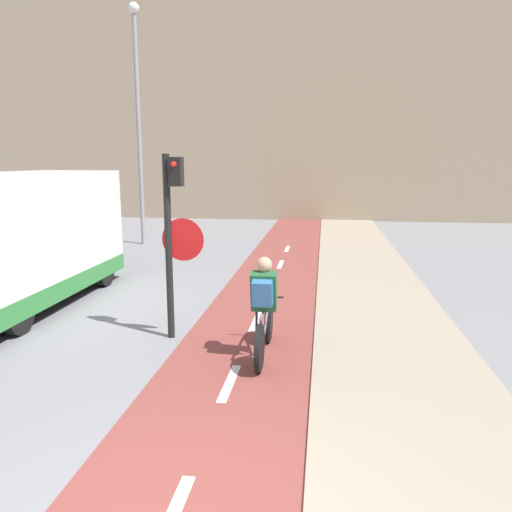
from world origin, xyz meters
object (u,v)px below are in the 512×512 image
object	(u,v)px
street_lamp_far	(138,104)
cyclist_near	(264,310)
van	(23,241)
traffic_light_pole	(173,226)

from	to	relation	value
street_lamp_far	cyclist_near	size ratio (longest dim) A/B	4.33
street_lamp_far	van	xyz separation A→B (m)	(0.36, -7.45, -3.39)
cyclist_near	street_lamp_far	bearing A→B (deg)	119.28
street_lamp_far	van	world-z (taller)	street_lamp_far
traffic_light_pole	cyclist_near	bearing A→B (deg)	-23.06
street_lamp_far	cyclist_near	world-z (taller)	street_lamp_far
traffic_light_pole	van	distance (m)	3.79
cyclist_near	traffic_light_pole	bearing A→B (deg)	156.94
traffic_light_pole	van	size ratio (longest dim) A/B	0.58
traffic_light_pole	cyclist_near	world-z (taller)	traffic_light_pole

